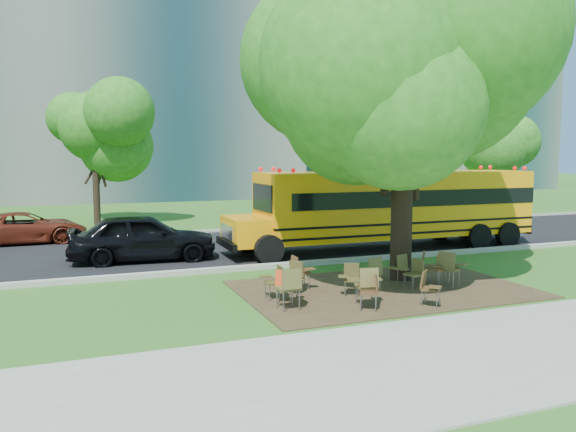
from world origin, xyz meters
name	(u,v)px	position (x,y,z in m)	size (l,w,h in m)	color
ground	(338,289)	(0.00, 0.00, 0.00)	(160.00, 160.00, 0.00)	#2D561B
sidewalk	(471,354)	(0.00, -5.00, 0.02)	(60.00, 4.00, 0.04)	gray
dirt_patch	(384,289)	(1.00, -0.50, 0.01)	(7.00, 4.50, 0.03)	#382819
asphalt_road	(253,246)	(0.00, 7.00, 0.02)	(80.00, 8.00, 0.04)	black
kerb_near	(294,264)	(0.00, 3.00, 0.07)	(80.00, 0.25, 0.14)	gray
kerb_far	(224,231)	(0.00, 11.10, 0.07)	(80.00, 0.25, 0.14)	gray
building_main	(40,55)	(-8.00, 36.00, 11.00)	(38.00, 16.00, 22.00)	slate
building_right	(387,64)	(24.00, 38.00, 12.50)	(30.00, 16.00, 25.00)	gray
bg_tree_2	(94,136)	(-5.00, 16.00, 4.21)	(4.80, 4.80, 6.62)	black
bg_tree_3	(358,122)	(8.00, 14.00, 5.03)	(5.60, 5.60, 7.84)	black
bg_tree_4	(494,137)	(16.00, 13.00, 4.34)	(5.00, 5.00, 6.85)	black
main_tree	(405,80)	(1.97, 0.28, 5.22)	(7.20, 7.20, 8.83)	black
school_bus	(395,205)	(4.52, 4.69, 1.58)	(11.20, 2.57, 2.73)	orange
chair_0	(290,284)	(-1.84, -1.44, 0.58)	(0.61, 0.57, 0.93)	#4F4922
chair_1	(286,282)	(-1.74, -0.89, 0.49)	(0.67, 0.53, 0.80)	red
chair_2	(371,288)	(-0.24, -2.05, 0.49)	(0.52, 0.67, 0.79)	#432B18
chair_3	(351,276)	(-0.05, -0.76, 0.48)	(0.64, 0.50, 0.77)	#48401F
chair_4	(368,282)	(-0.16, -1.80, 0.56)	(0.67, 0.53, 0.90)	brown
chair_5	(429,285)	(1.05, -2.28, 0.50)	(0.54, 0.69, 0.80)	#442F18
chair_6	(414,271)	(1.68, -0.78, 0.48)	(0.53, 0.52, 0.77)	brown
chair_7	(450,265)	(2.61, -0.94, 0.57)	(0.76, 0.62, 0.93)	#4D4321
chair_8	(276,279)	(-1.82, -0.46, 0.49)	(0.47, 0.53, 0.79)	#443F1D
chair_9	(293,274)	(-1.25, -0.14, 0.49)	(0.67, 0.53, 0.79)	#4E4321
chair_10	(299,269)	(-0.96, 0.24, 0.52)	(0.50, 0.56, 0.85)	#4F341C
chair_11	(373,270)	(0.65, -0.57, 0.53)	(0.57, 0.57, 0.86)	#4F4B22
chair_12	(428,265)	(2.25, -0.56, 0.54)	(0.59, 0.75, 0.88)	#4B331A
chair_13	(442,266)	(2.58, -0.68, 0.53)	(0.55, 0.51, 0.85)	#D45916
chair_14	(400,265)	(1.78, 0.01, 0.47)	(0.52, 0.55, 0.77)	brown
black_car	(143,237)	(-4.08, 5.45, 0.76)	(1.80, 4.47, 1.52)	black
bg_car_red	(26,228)	(-7.76, 10.67, 0.60)	(1.99, 4.31, 1.20)	#4E180D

